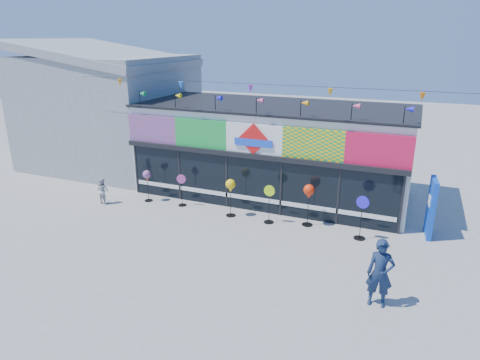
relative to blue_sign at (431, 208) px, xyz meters
The scene contains 12 objects.
ground 7.81m from the blue_sign, 151.47° to the right, with size 80.00×80.00×0.00m, color gray.
kite_shop 7.22m from the blue_sign, 161.69° to the left, with size 16.00×5.70×5.31m.
neighbour_building 17.25m from the blue_sign, 168.86° to the left, with size 8.18×7.20×6.87m.
blue_sign is the anchor object (origin of this frame).
spinner_0 11.56m from the blue_sign, behind, with size 0.36×0.36×1.42m.
spinner_1 9.89m from the blue_sign, behind, with size 0.38×0.36×1.41m.
spinner_2 7.53m from the blue_sign, behind, with size 0.40×0.40×1.57m.
spinner_3 5.91m from the blue_sign, 168.39° to the right, with size 0.44×0.40×1.55m.
spinner_4 4.41m from the blue_sign, 168.99° to the right, with size 0.42×0.42×1.67m.
spinner_5 2.61m from the blue_sign, 150.94° to the right, with size 0.46×0.42×1.65m.
adult_man 5.37m from the blue_sign, 103.66° to the right, with size 0.71×0.46×1.94m, color #142341.
child 13.35m from the blue_sign, behind, with size 0.57×0.33×1.16m, color silver.
Camera 1 is at (5.93, -12.22, 6.99)m, focal length 32.00 mm.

